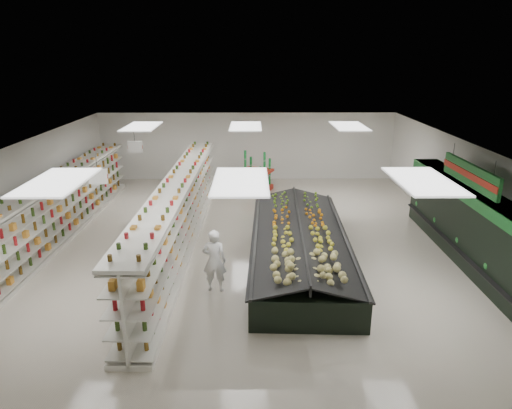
{
  "coord_description": "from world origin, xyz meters",
  "views": [
    {
      "loc": [
        0.26,
        -13.61,
        5.8
      ],
      "look_at": [
        0.37,
        0.39,
        1.17
      ],
      "focal_mm": 32.0,
      "sensor_mm": 36.0,
      "label": 1
    }
  ],
  "objects_px": {
    "gondola_left": "(60,209)",
    "produce_island": "(299,243)",
    "soda_endcap": "(258,172)",
    "shopper_main": "(214,261)",
    "gondola_center": "(180,215)",
    "shopper_background": "(177,184)"
  },
  "relations": [
    {
      "from": "soda_endcap",
      "to": "shopper_main",
      "type": "distance_m",
      "value": 9.34
    },
    {
      "from": "produce_island",
      "to": "soda_endcap",
      "type": "distance_m",
      "value": 7.49
    },
    {
      "from": "produce_island",
      "to": "soda_endcap",
      "type": "height_order",
      "value": "soda_endcap"
    },
    {
      "from": "gondola_left",
      "to": "shopper_background",
      "type": "bearing_deg",
      "value": 48.49
    },
    {
      "from": "gondola_left",
      "to": "produce_island",
      "type": "distance_m",
      "value": 8.01
    },
    {
      "from": "produce_island",
      "to": "soda_endcap",
      "type": "xyz_separation_m",
      "value": [
        -1.15,
        7.4,
        0.27
      ]
    },
    {
      "from": "gondola_center",
      "to": "soda_endcap",
      "type": "height_order",
      "value": "gondola_center"
    },
    {
      "from": "gondola_center",
      "to": "shopper_background",
      "type": "bearing_deg",
      "value": 100.98
    },
    {
      "from": "soda_endcap",
      "to": "shopper_main",
      "type": "bearing_deg",
      "value": -97.38
    },
    {
      "from": "gondola_left",
      "to": "produce_island",
      "type": "bearing_deg",
      "value": -12.7
    },
    {
      "from": "gondola_center",
      "to": "soda_endcap",
      "type": "relative_size",
      "value": 7.57
    },
    {
      "from": "gondola_left",
      "to": "soda_endcap",
      "type": "relative_size",
      "value": 7.1
    },
    {
      "from": "gondola_left",
      "to": "soda_endcap",
      "type": "xyz_separation_m",
      "value": [
        6.61,
        5.46,
        -0.13
      ]
    },
    {
      "from": "gondola_center",
      "to": "soda_endcap",
      "type": "distance_m",
      "value": 6.76
    },
    {
      "from": "shopper_main",
      "to": "shopper_background",
      "type": "xyz_separation_m",
      "value": [
        -2.09,
        7.39,
        -0.05
      ]
    },
    {
      "from": "produce_island",
      "to": "shopper_background",
      "type": "bearing_deg",
      "value": 128.74
    },
    {
      "from": "gondola_center",
      "to": "produce_island",
      "type": "distance_m",
      "value": 3.86
    },
    {
      "from": "produce_island",
      "to": "shopper_background",
      "type": "height_order",
      "value": "shopper_background"
    },
    {
      "from": "produce_island",
      "to": "shopper_main",
      "type": "relative_size",
      "value": 4.68
    },
    {
      "from": "gondola_left",
      "to": "gondola_center",
      "type": "bearing_deg",
      "value": -9.94
    },
    {
      "from": "gondola_center",
      "to": "shopper_background",
      "type": "xyz_separation_m",
      "value": [
        -0.77,
        4.4,
        -0.2
      ]
    },
    {
      "from": "gondola_left",
      "to": "gondola_center",
      "type": "height_order",
      "value": "gondola_center"
    }
  ]
}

